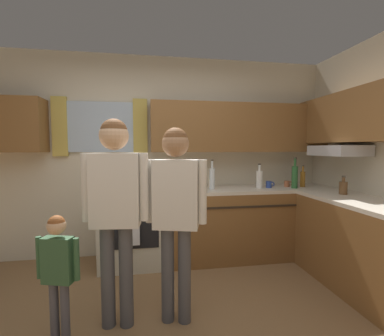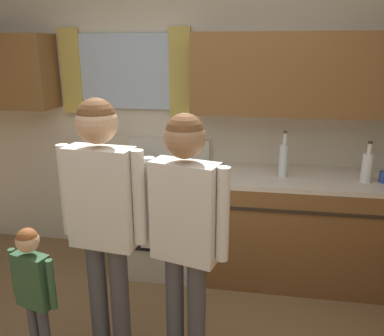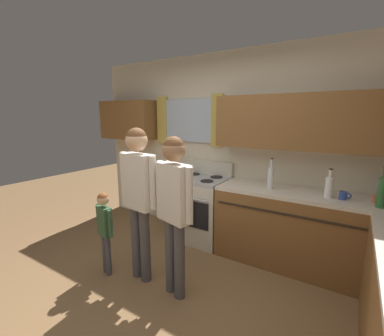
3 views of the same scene
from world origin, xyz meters
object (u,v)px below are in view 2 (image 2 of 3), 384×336
Objects in this scene: adult_holding_child at (103,208)px; adult_in_plaid at (185,222)px; bottle_milk_white at (367,167)px; stove_oven at (163,216)px; bottle_tall_clear at (283,160)px; small_child at (34,285)px.

adult_holding_child reaches higher than adult_in_plaid.
bottle_milk_white is 1.98m from adult_holding_child.
adult_holding_child is 1.04× the size of adult_in_plaid.
bottle_milk_white is 0.20× the size of adult_in_plaid.
adult_holding_child reaches higher than stove_oven.
bottle_tall_clear is 0.39× the size of small_child.
adult_holding_child reaches higher than bottle_milk_white.
adult_holding_child is at bearing -132.93° from bottle_tall_clear.
adult_holding_child is 0.60m from small_child.
stove_oven is 0.67× the size of adult_holding_child.
adult_holding_child is (-1.04, -1.11, -0.01)m from bottle_tall_clear.
bottle_tall_clear is at bearing 63.21° from adult_in_plaid.
adult_holding_child is at bearing 20.87° from small_child.
adult_in_plaid is 1.66× the size of small_child.
stove_oven reaches higher than small_child.
adult_holding_child is (-0.05, -1.16, 0.56)m from stove_oven.
stove_oven is 1.69m from bottle_milk_white.
stove_oven is at bearing 177.21° from bottle_tall_clear.
stove_oven is at bearing 71.55° from small_child.
bottle_tall_clear is 1.52m from adult_holding_child.
bottle_tall_clear is (-0.61, 0.02, 0.02)m from bottle_milk_white.
bottle_milk_white is at bearing 31.39° from small_child.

